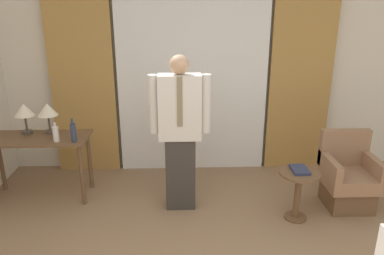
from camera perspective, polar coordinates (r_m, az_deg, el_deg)
wall_back at (r=5.10m, az=0.04°, el=8.51°), size 10.00×0.06×2.70m
curtain_sheer_center at (r=4.98m, az=0.09°, el=7.56°), size 1.98×0.06×2.58m
curtain_drape_left at (r=5.13m, az=-16.37°, el=7.13°), size 0.83×0.06×2.58m
curtain_drape_right at (r=5.24m, az=16.22°, el=7.38°), size 0.83×0.06×2.58m
desk at (r=4.73m, az=-22.57°, el=-2.77°), size 1.21×0.52×0.77m
table_lamp_left at (r=4.77m, az=-24.20°, el=2.27°), size 0.23×0.23×0.37m
table_lamp_right at (r=4.67m, az=-21.15°, el=2.36°), size 0.23×0.23×0.37m
bottle_near_edge at (r=4.35m, az=-17.64°, el=-0.70°), size 0.06×0.06×0.27m
bottle_by_lamp at (r=4.44m, az=-20.05°, el=-0.90°), size 0.07×0.07×0.22m
person at (r=4.04m, az=-1.84°, el=-0.24°), size 0.66×0.22×1.75m
armchair at (r=4.68m, az=22.63°, el=-7.25°), size 0.57×0.56×0.86m
side_table at (r=4.20m, az=15.88°, el=-8.77°), size 0.43×0.43×0.56m
book at (r=4.14m, az=16.08°, el=-6.20°), size 0.17×0.24×0.03m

